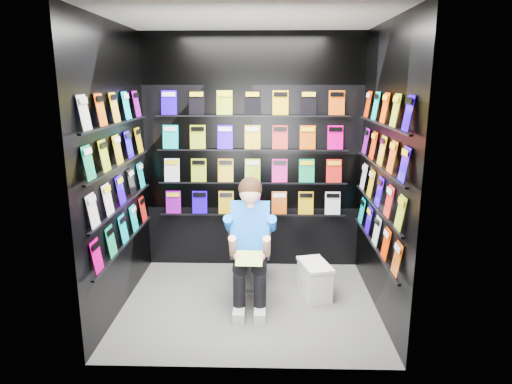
{
  "coord_description": "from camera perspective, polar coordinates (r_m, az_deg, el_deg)",
  "views": [
    {
      "loc": [
        0.17,
        -4.0,
        2.08
      ],
      "look_at": [
        0.06,
        0.15,
        1.07
      ],
      "focal_mm": 32.0,
      "sensor_mm": 36.0,
      "label": 1
    }
  ],
  "objects": [
    {
      "name": "longbox_lid",
      "position": [
        4.58,
        7.39,
        -8.99
      ],
      "size": [
        0.35,
        0.49,
        0.03
      ],
      "primitive_type": "cube",
      "rotation": [
        0.0,
        0.0,
        0.25
      ],
      "color": "white",
      "rests_on": "longbox"
    },
    {
      "name": "wall_right",
      "position": [
        4.2,
        15.7,
        2.42
      ],
      "size": [
        0.04,
        2.0,
        2.6
      ],
      "primitive_type": "cube",
      "color": "black",
      "rests_on": "floor"
    },
    {
      "name": "comics_back",
      "position": [
        5.03,
        -0.43,
        4.77
      ],
      "size": [
        2.1,
        0.06,
        1.37
      ],
      "primitive_type": null,
      "color": "#ED3400",
      "rests_on": "wall_back"
    },
    {
      "name": "wall_front",
      "position": [
        3.1,
        -1.66,
        -0.94
      ],
      "size": [
        2.4,
        0.04,
        2.6
      ],
      "primitive_type": "cube",
      "color": "black",
      "rests_on": "floor"
    },
    {
      "name": "toilet",
      "position": [
        4.77,
        -0.49,
        -7.4
      ],
      "size": [
        0.44,
        0.76,
        0.73
      ],
      "primitive_type": "imported",
      "rotation": [
        0.0,
        0.0,
        3.11
      ],
      "color": "white",
      "rests_on": "floor"
    },
    {
      "name": "held_comic",
      "position": [
        4.02,
        -0.86,
        -8.31
      ],
      "size": [
        0.24,
        0.14,
        0.1
      ],
      "primitive_type": "cube",
      "rotation": [
        -0.96,
        0.0,
        -0.03
      ],
      "color": "green",
      "rests_on": "reader"
    },
    {
      "name": "comics_left",
      "position": [
        4.29,
        -16.74,
        2.64
      ],
      "size": [
        0.06,
        1.7,
        1.37
      ],
      "primitive_type": null,
      "color": "#ED3400",
      "rests_on": "wall_left"
    },
    {
      "name": "longbox",
      "position": [
        4.65,
        7.32,
        -10.95
      ],
      "size": [
        0.33,
        0.46,
        0.31
      ],
      "primitive_type": "cube",
      "rotation": [
        0.0,
        0.0,
        0.25
      ],
      "color": "white",
      "rests_on": "floor"
    },
    {
      "name": "ceiling",
      "position": [
        4.03,
        -0.97,
        21.04
      ],
      "size": [
        2.4,
        2.4,
        0.0
      ],
      "primitive_type": "plane",
      "color": "white",
      "rests_on": "floor"
    },
    {
      "name": "floor",
      "position": [
        4.51,
        -0.83,
        -13.83
      ],
      "size": [
        2.4,
        2.4,
        0.0
      ],
      "primitive_type": "plane",
      "color": "slate",
      "rests_on": "ground"
    },
    {
      "name": "wall_back",
      "position": [
        5.06,
        -0.42,
        4.77
      ],
      "size": [
        2.4,
        0.04,
        2.6
      ],
      "primitive_type": "cube",
      "color": "black",
      "rests_on": "floor"
    },
    {
      "name": "wall_left",
      "position": [
        4.3,
        -17.11,
        2.57
      ],
      "size": [
        0.04,
        2.0,
        2.6
      ],
      "primitive_type": "cube",
      "color": "black",
      "rests_on": "floor"
    },
    {
      "name": "reader",
      "position": [
        4.29,
        -0.68,
        -4.46
      ],
      "size": [
        0.51,
        0.73,
        1.32
      ],
      "primitive_type": null,
      "rotation": [
        0.0,
        0.0,
        -0.03
      ],
      "color": "blue",
      "rests_on": "toilet"
    },
    {
      "name": "comics_right",
      "position": [
        4.19,
        15.31,
        2.5
      ],
      "size": [
        0.06,
        1.7,
        1.37
      ],
      "primitive_type": null,
      "color": "#ED3400",
      "rests_on": "wall_right"
    }
  ]
}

